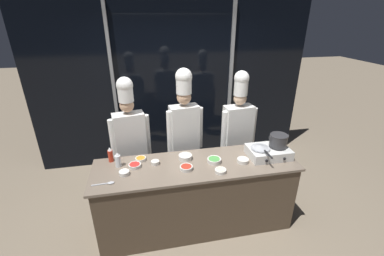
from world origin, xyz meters
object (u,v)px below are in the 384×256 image
prep_bowl_bell_pepper (135,165)px  prep_bowl_rice (124,173)px  prep_bowl_carrots (141,159)px  prep_bowl_bean_sprouts (155,162)px  squeeze_bottle_clear (118,160)px  prep_bowl_chili_flakes (186,167)px  prep_bowl_garlic (185,157)px  serving_spoon_slotted (107,183)px  chef_head (130,134)px  squeeze_bottle_chili (110,155)px  chef_sous (184,126)px  frying_pan (261,147)px  stock_pot (278,140)px  portable_stove (268,152)px  prep_bowl_scallions (214,160)px  prep_bowl_noodles (221,171)px  chef_line (238,125)px  prep_bowl_onion (243,160)px

prep_bowl_bell_pepper → prep_bowl_rice: 0.17m
prep_bowl_carrots → prep_bowl_bean_sprouts: size_ratio=1.33×
squeeze_bottle_clear → prep_bowl_chili_flakes: size_ratio=1.22×
squeeze_bottle_clear → prep_bowl_garlic: (0.77, 0.00, -0.05)m
serving_spoon_slotted → prep_bowl_bell_pepper: bearing=44.0°
prep_bowl_chili_flakes → prep_bowl_bean_sprouts: 0.38m
squeeze_bottle_clear → chef_head: 0.51m
squeeze_bottle_chili → chef_sous: bearing=19.8°
prep_bowl_chili_flakes → chef_head: (-0.61, 0.71, 0.14)m
frying_pan → squeeze_bottle_clear: bearing=175.4°
squeeze_bottle_chili → prep_bowl_garlic: squeeze_bottle_chili is taller
squeeze_bottle_chili → prep_bowl_rice: 0.36m
stock_pot → prep_bowl_bell_pepper: 1.72m
prep_bowl_bell_pepper → prep_bowl_garlic: size_ratio=0.89×
squeeze_bottle_chili → prep_bowl_chili_flakes: (0.84, -0.35, -0.06)m
portable_stove → prep_bowl_garlic: 1.01m
prep_bowl_scallions → prep_bowl_carrots: 0.87m
stock_pot → squeeze_bottle_clear: bearing=176.1°
frying_pan → prep_bowl_noodles: (-0.56, -0.22, -0.12)m
squeeze_bottle_chili → prep_bowl_bell_pepper: squeeze_bottle_chili is taller
prep_bowl_rice → serving_spoon_slotted: (-0.16, -0.13, -0.02)m
stock_pot → chef_sous: 1.20m
prep_bowl_bean_sprouts → chef_line: (1.21, 0.56, 0.12)m
prep_bowl_bell_pepper → prep_bowl_bean_sprouts: bearing=3.1°
prep_bowl_garlic → prep_bowl_bean_sprouts: size_ratio=1.68×
squeeze_bottle_clear → chef_line: bearing=17.7°
serving_spoon_slotted → chef_head: 0.85m
prep_bowl_onion → prep_bowl_garlic: prep_bowl_garlic is taller
squeeze_bottle_clear → serving_spoon_slotted: squeeze_bottle_clear is taller
prep_bowl_onion → prep_bowl_rice: 1.35m
squeeze_bottle_clear → prep_bowl_chili_flakes: squeeze_bottle_clear is taller
prep_bowl_bell_pepper → chef_head: size_ratio=0.08×
portable_stove → prep_bowl_bean_sprouts: bearing=176.3°
prep_bowl_carrots → prep_bowl_garlic: 0.53m
stock_pot → squeeze_bottle_chili: stock_pot is taller
stock_pot → prep_bowl_bean_sprouts: 1.49m
prep_bowl_chili_flakes → chef_line: size_ratio=0.08×
prep_bowl_rice → prep_bowl_bean_sprouts: bearing=22.8°
portable_stove → prep_bowl_carrots: 1.54m
prep_bowl_chili_flakes → prep_bowl_bell_pepper: bearing=163.7°
prep_bowl_chili_flakes → chef_head: size_ratio=0.08×
prep_bowl_bell_pepper → frying_pan: bearing=-3.1°
stock_pot → prep_bowl_bell_pepper: bearing=177.5°
squeeze_bottle_chili → chef_head: chef_head is taller
frying_pan → prep_bowl_carrots: bearing=171.4°
prep_bowl_rice → chef_head: 0.69m
frying_pan → squeeze_bottle_clear: squeeze_bottle_clear is taller
prep_bowl_chili_flakes → prep_bowl_rice: (-0.68, 0.03, 0.00)m
squeeze_bottle_clear → prep_bowl_scallions: 1.10m
portable_stove → stock_pot: 0.18m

